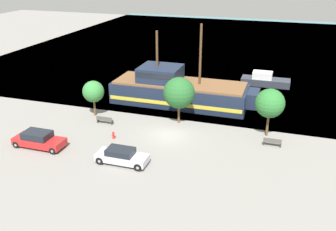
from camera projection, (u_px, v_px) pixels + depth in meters
The scene contains 12 objects.
ground_plane at pixel (169, 134), 38.32m from camera, with size 160.00×160.00×0.00m, color gray.
water_surface at pixel (234, 46), 76.91m from camera, with size 80.00×80.00×0.00m, color teal.
pirate_ship at pixel (178, 90), 45.97m from camera, with size 17.79×5.56×9.87m.
moored_boat_dockside at pixel (265, 80), 52.98m from camera, with size 6.71×2.33×1.91m.
parked_car_curb_front at pixel (122, 156), 32.65m from camera, with size 4.58×1.78×1.41m.
parked_car_curb_mid at pixel (39, 140), 35.49m from camera, with size 4.95×1.97×1.57m.
fire_hydrant at pixel (113, 135), 37.27m from camera, with size 0.42×0.25×0.76m.
bench_promenade_east at pixel (105, 120), 40.64m from camera, with size 1.83×0.45×0.85m.
bench_promenade_west at pixel (272, 142), 35.77m from camera, with size 1.70×0.45×0.85m.
tree_row_east at pixel (93, 92), 41.88m from camera, with size 2.42×2.42×4.10m.
tree_row_mideast at pixel (179, 93), 39.74m from camera, with size 3.37×3.37×5.14m.
tree_row_midwest at pixel (270, 103), 36.74m from camera, with size 2.91×2.91×4.97m.
Camera 1 is at (10.55, -32.93, 16.64)m, focal length 40.00 mm.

